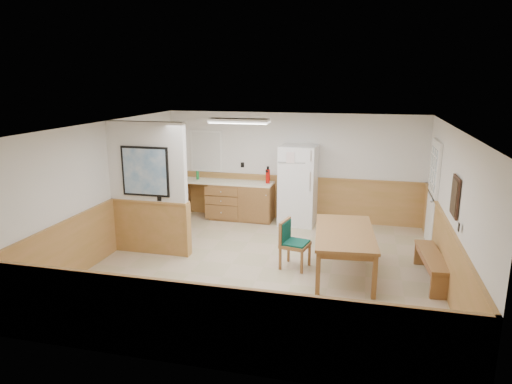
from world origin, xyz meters
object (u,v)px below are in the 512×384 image
(fire_extinguisher, at_px, (268,176))
(dining_bench, at_px, (432,261))
(dining_table, at_px, (345,236))
(refrigerator, at_px, (298,185))
(soap_bottle, at_px, (198,175))
(dining_chair, at_px, (290,240))

(fire_extinguisher, bearing_deg, dining_bench, -55.15)
(fire_extinguisher, bearing_deg, dining_table, -71.33)
(refrigerator, distance_m, soap_bottle, 2.45)
(dining_chair, bearing_deg, refrigerator, 107.52)
(refrigerator, bearing_deg, dining_chair, -81.50)
(dining_bench, distance_m, dining_chair, 2.36)
(dining_table, height_order, dining_bench, dining_table)
(fire_extinguisher, relative_size, soap_bottle, 1.94)
(refrigerator, bearing_deg, dining_bench, -41.19)
(dining_table, xyz_separation_m, dining_chair, (-0.93, 0.05, -0.17))
(refrigerator, distance_m, dining_table, 2.81)
(dining_table, bearing_deg, fire_extinguisher, 120.53)
(soap_bottle, bearing_deg, dining_bench, -27.23)
(dining_table, relative_size, dining_bench, 1.37)
(fire_extinguisher, xyz_separation_m, soap_bottle, (-1.73, 0.01, -0.07))
(dining_chair, bearing_deg, dining_table, 8.39)
(dining_chair, xyz_separation_m, soap_bottle, (-2.69, 2.58, 0.51))
(refrigerator, xyz_separation_m, dining_chair, (0.25, -2.49, -0.41))
(refrigerator, relative_size, dining_bench, 1.23)
(refrigerator, bearing_deg, fire_extinguisher, 176.35)
(dining_table, relative_size, soap_bottle, 9.90)
(refrigerator, bearing_deg, dining_table, -62.35)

